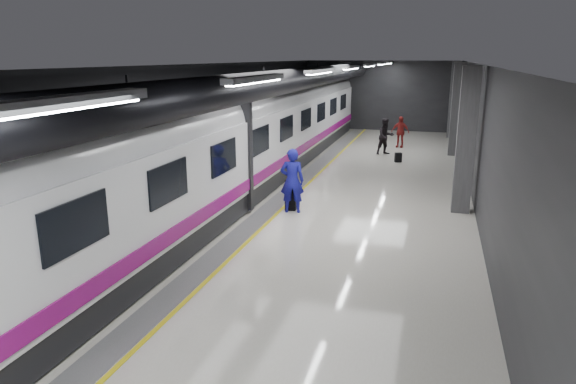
% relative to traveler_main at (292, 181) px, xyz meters
% --- Properties ---
extents(ground, '(40.00, 40.00, 0.00)m').
position_rel_traveler_main_xyz_m(ground, '(0.55, -0.41, -1.02)').
color(ground, silver).
rests_on(ground, ground).
extents(platform_hall, '(10.02, 40.02, 4.51)m').
position_rel_traveler_main_xyz_m(platform_hall, '(0.26, 0.55, 2.52)').
color(platform_hall, black).
rests_on(platform_hall, ground).
extents(train, '(3.05, 38.00, 4.05)m').
position_rel_traveler_main_xyz_m(train, '(-2.70, -0.41, 1.05)').
color(train, black).
rests_on(train, ground).
extents(traveler_main, '(0.83, 0.63, 2.04)m').
position_rel_traveler_main_xyz_m(traveler_main, '(0.00, 0.00, 0.00)').
color(traveler_main, '#1D17AD').
rests_on(traveler_main, ground).
extents(suitcase_main, '(0.36, 0.25, 0.56)m').
position_rel_traveler_main_xyz_m(suitcase_main, '(-0.10, 0.19, -0.74)').
color(suitcase_main, black).
rests_on(suitcase_main, ground).
extents(shoulder_bag, '(0.34, 0.22, 0.42)m').
position_rel_traveler_main_xyz_m(shoulder_bag, '(-0.11, 0.19, -0.25)').
color(shoulder_bag, black).
rests_on(shoulder_bag, suitcase_main).
extents(traveler_far_a, '(1.12, 1.06, 1.82)m').
position_rel_traveler_main_xyz_m(traveler_far_a, '(1.80, 10.79, -0.11)').
color(traveler_far_a, black).
rests_on(traveler_far_a, ground).
extents(traveler_far_b, '(1.03, 0.59, 1.66)m').
position_rel_traveler_main_xyz_m(traveler_far_b, '(2.35, 13.12, -0.19)').
color(traveler_far_b, maroon).
rests_on(traveler_far_b, ground).
extents(suitcase_far, '(0.35, 0.29, 0.44)m').
position_rel_traveler_main_xyz_m(suitcase_far, '(2.59, 8.98, -0.80)').
color(suitcase_far, black).
rests_on(suitcase_far, ground).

